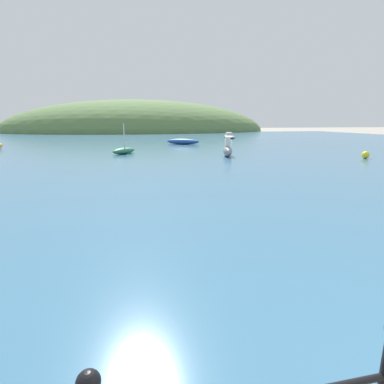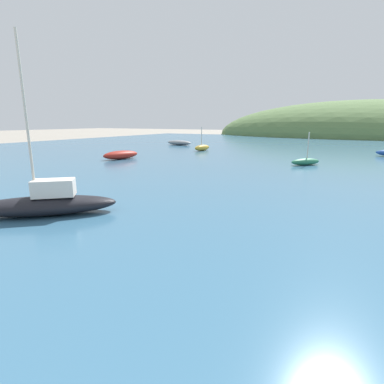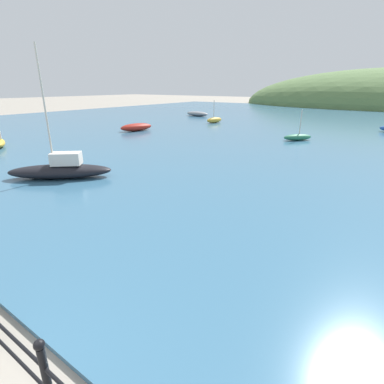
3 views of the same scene
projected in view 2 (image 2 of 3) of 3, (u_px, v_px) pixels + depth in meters
water at (358, 154)px, 26.51m from camera, size 80.00×60.00×0.10m
far_hillside at (359, 136)px, 58.17m from camera, size 56.75×31.21×13.68m
boat_white_sailboat at (179, 143)px, 35.44m from camera, size 3.43×1.54×0.57m
boat_far_right at (121, 155)px, 22.23m from camera, size 1.74×3.05×0.62m
boat_mid_harbor at (202, 148)px, 28.65m from camera, size 1.02×2.18×2.23m
boat_nearest_quay at (305, 161)px, 19.14m from camera, size 1.89×1.96×2.08m
boat_far_left at (46, 203)px, 8.91m from camera, size 3.87×3.58×5.11m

